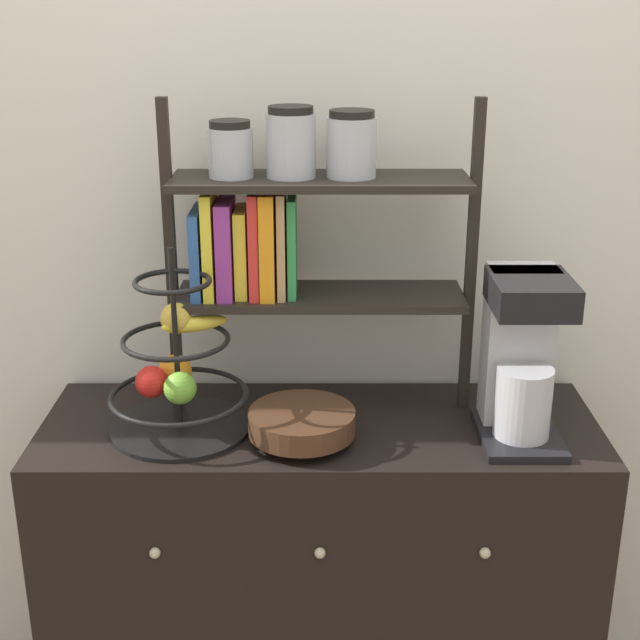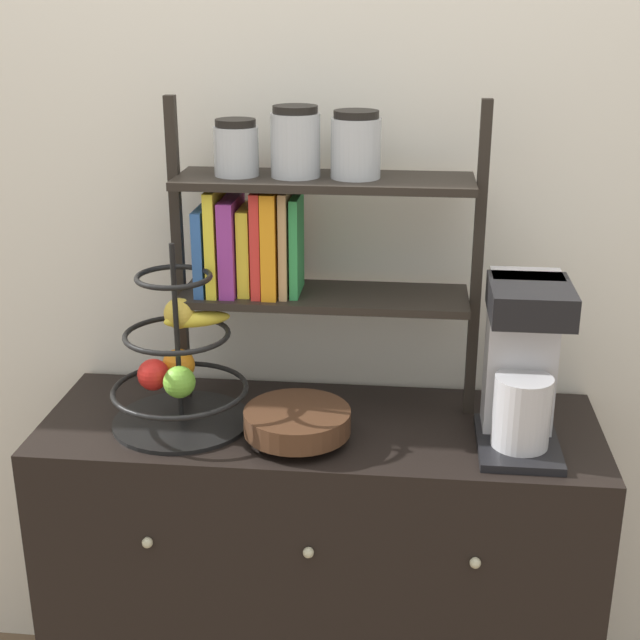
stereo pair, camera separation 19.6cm
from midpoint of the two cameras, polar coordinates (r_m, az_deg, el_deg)
name	(u,v)px [view 2 (the right image)]	position (r m, az deg, el deg)	size (l,w,h in m)	color
wall_back	(331,214)	(2.16, 3.34, 6.78)	(7.00, 0.05, 2.60)	silver
sideboard	(320,582)	(2.28, 2.53, -16.49)	(1.28, 0.47, 0.87)	black
coffee_maker	(523,362)	(1.97, 15.66, -2.65)	(0.17, 0.24, 0.37)	black
fruit_stand	(178,368)	(2.02, -6.36, -3.16)	(0.32, 0.32, 0.43)	black
wooden_bowl	(297,423)	(1.96, 1.41, -6.65)	(0.24, 0.24, 0.07)	#422819
shelf_hutch	(289,217)	(2.00, 0.80, 6.57)	(0.70, 0.20, 0.72)	black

